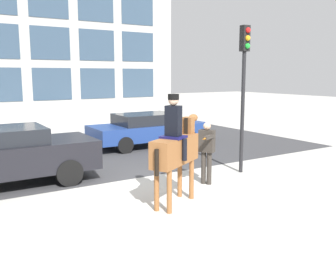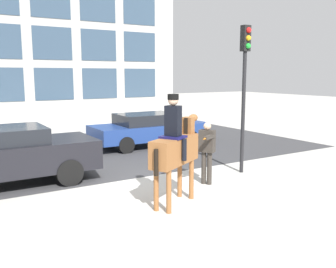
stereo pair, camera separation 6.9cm
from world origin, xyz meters
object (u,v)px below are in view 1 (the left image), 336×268
object	(u,v)px
pedestrian_bystander	(207,148)
traffic_light	(244,76)
mounted_horse_lead	(176,147)
street_car_far_lane	(147,129)
street_car_near_lane	(1,155)

from	to	relation	value
pedestrian_bystander	traffic_light	bearing A→B (deg)	165.10
mounted_horse_lead	street_car_far_lane	xyz separation A→B (m)	(2.82, 6.44, -0.59)
mounted_horse_lead	street_car_near_lane	world-z (taller)	mounted_horse_lead
mounted_horse_lead	street_car_far_lane	distance (m)	7.06
pedestrian_bystander	mounted_horse_lead	bearing A→B (deg)	-0.30
traffic_light	pedestrian_bystander	bearing A→B (deg)	-165.36
mounted_horse_lead	traffic_light	bearing A→B (deg)	-7.18
mounted_horse_lead	street_car_near_lane	distance (m)	4.71
street_car_far_lane	street_car_near_lane	bearing A→B (deg)	-153.67
mounted_horse_lead	pedestrian_bystander	size ratio (longest dim) A/B	1.49
mounted_horse_lead	traffic_light	distance (m)	3.75
traffic_light	mounted_horse_lead	bearing A→B (deg)	-157.92
street_car_near_lane	street_car_far_lane	distance (m)	6.61
mounted_horse_lead	street_car_near_lane	size ratio (longest dim) A/B	0.52
street_car_near_lane	traffic_light	world-z (taller)	traffic_light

